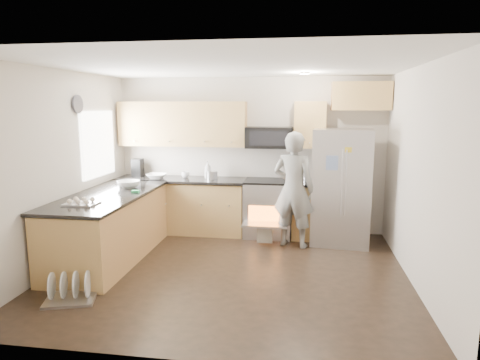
% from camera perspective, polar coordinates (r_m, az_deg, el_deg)
% --- Properties ---
extents(ground, '(4.50, 4.50, 0.00)m').
position_cam_1_polar(ground, '(5.68, -1.40, -12.14)').
color(ground, black).
rests_on(ground, ground).
extents(room_shell, '(4.54, 4.04, 2.62)m').
position_cam_1_polar(room_shell, '(5.31, -1.84, 4.98)').
color(room_shell, beige).
rests_on(room_shell, ground).
extents(back_cabinet_run, '(4.45, 0.64, 2.50)m').
position_cam_1_polar(back_cabinet_run, '(7.19, -3.63, 0.50)').
color(back_cabinet_run, '#B07B46').
rests_on(back_cabinet_run, ground).
extents(peninsula, '(0.96, 2.36, 1.03)m').
position_cam_1_polar(peninsula, '(6.28, -17.03, -5.96)').
color(peninsula, '#B07B46').
rests_on(peninsula, ground).
extents(stove_range, '(0.76, 0.97, 1.79)m').
position_cam_1_polar(stove_range, '(7.05, 3.76, -2.06)').
color(stove_range, '#B7B7BC').
rests_on(stove_range, ground).
extents(refrigerator, '(0.93, 0.75, 1.79)m').
position_cam_1_polar(refrigerator, '(6.77, 13.34, -0.92)').
color(refrigerator, '#B7B7BC').
rests_on(refrigerator, ground).
extents(person, '(0.74, 0.59, 1.76)m').
position_cam_1_polar(person, '(6.51, 7.16, -1.27)').
color(person, gray).
rests_on(person, ground).
extents(dish_rack, '(0.63, 0.56, 0.33)m').
position_cam_1_polar(dish_rack, '(5.23, -21.68, -13.78)').
color(dish_rack, '#B7B7BC').
rests_on(dish_rack, ground).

